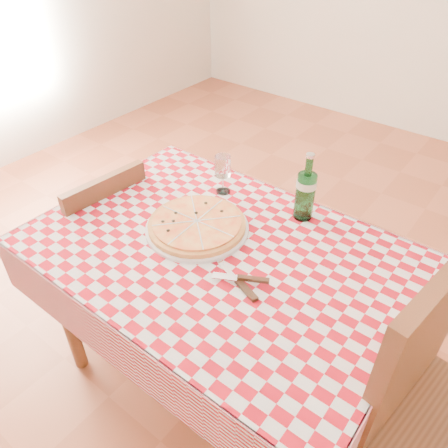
# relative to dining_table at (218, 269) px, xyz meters

# --- Properties ---
(dining_table) EXTENTS (1.20, 0.80, 0.75)m
(dining_table) POSITION_rel_dining_table_xyz_m (0.00, 0.00, 0.00)
(dining_table) COLOR brown
(dining_table) RESTS_ON ground
(tablecloth) EXTENTS (1.30, 0.90, 0.01)m
(tablecloth) POSITION_rel_dining_table_xyz_m (0.00, 0.00, 0.09)
(tablecloth) COLOR maroon
(tablecloth) RESTS_ON dining_table
(chair_near) EXTENTS (0.53, 0.53, 1.03)m
(chair_near) POSITION_rel_dining_table_xyz_m (0.79, -0.01, -0.07)
(chair_near) COLOR brown
(chair_near) RESTS_ON ground
(chair_far) EXTENTS (0.41, 0.41, 0.84)m
(chair_far) POSITION_rel_dining_table_xyz_m (-0.65, -0.01, -0.18)
(chair_far) COLOR brown
(chair_far) RESTS_ON ground
(pizza_plate) EXTENTS (0.40, 0.40, 0.05)m
(pizza_plate) POSITION_rel_dining_table_xyz_m (-0.13, 0.04, 0.12)
(pizza_plate) COLOR #CB8543
(pizza_plate) RESTS_ON tablecloth
(water_bottle) EXTENTS (0.10, 0.10, 0.26)m
(water_bottle) POSITION_rel_dining_table_xyz_m (0.14, 0.34, 0.23)
(water_bottle) COLOR #186025
(water_bottle) RESTS_ON tablecloth
(wine_glass) EXTENTS (0.08, 0.08, 0.16)m
(wine_glass) POSITION_rel_dining_table_xyz_m (-0.20, 0.29, 0.18)
(wine_glass) COLOR white
(wine_glass) RESTS_ON tablecloth
(cutlery) EXTENTS (0.28, 0.25, 0.03)m
(cutlery) POSITION_rel_dining_table_xyz_m (0.15, -0.09, 0.11)
(cutlery) COLOR silver
(cutlery) RESTS_ON tablecloth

